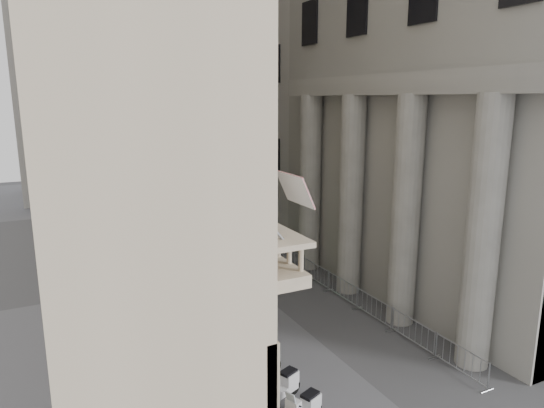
# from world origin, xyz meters

# --- Properties ---
(far_building) EXTENTS (22.00, 10.00, 30.00)m
(far_building) POSITION_xyz_m (0.00, 48.00, 15.00)
(far_building) COLOR #B0ADA6
(far_building) RESTS_ON ground
(iron_fence) EXTENTS (0.30, 28.00, 1.40)m
(iron_fence) POSITION_xyz_m (-4.30, 18.00, 0.00)
(iron_fence) COLOR black
(iron_fence) RESTS_ON ground
(blue_awning) EXTENTS (1.60, 3.00, 3.00)m
(blue_awning) POSITION_xyz_m (4.15, 26.00, 0.00)
(blue_awning) COLOR navy
(blue_awning) RESTS_ON ground
(scooter_2) EXTENTS (1.51, 1.04, 1.50)m
(scooter_2) POSITION_xyz_m (-3.24, 7.06, 0.00)
(scooter_2) COLOR silver
(scooter_2) RESTS_ON ground
(scooter_3) EXTENTS (1.51, 1.04, 1.50)m
(scooter_3) POSITION_xyz_m (-3.24, 8.46, 0.00)
(scooter_3) COLOR silver
(scooter_3) RESTS_ON ground
(scooter_4) EXTENTS (1.51, 1.04, 1.50)m
(scooter_4) POSITION_xyz_m (-3.24, 9.86, 0.00)
(scooter_4) COLOR silver
(scooter_4) RESTS_ON ground
(scooter_5) EXTENTS (1.51, 1.04, 1.50)m
(scooter_5) POSITION_xyz_m (-3.24, 11.26, 0.00)
(scooter_5) COLOR silver
(scooter_5) RESTS_ON ground
(scooter_6) EXTENTS (1.51, 1.04, 1.50)m
(scooter_6) POSITION_xyz_m (-3.24, 12.66, 0.00)
(scooter_6) COLOR silver
(scooter_6) RESTS_ON ground
(scooter_7) EXTENTS (1.51, 1.04, 1.50)m
(scooter_7) POSITION_xyz_m (-3.24, 14.06, 0.00)
(scooter_7) COLOR silver
(scooter_7) RESTS_ON ground
(scooter_8) EXTENTS (1.51, 1.04, 1.50)m
(scooter_8) POSITION_xyz_m (-3.24, 15.45, 0.00)
(scooter_8) COLOR silver
(scooter_8) RESTS_ON ground
(scooter_9) EXTENTS (1.51, 1.04, 1.50)m
(scooter_9) POSITION_xyz_m (-3.24, 16.85, 0.00)
(scooter_9) COLOR silver
(scooter_9) RESTS_ON ground
(scooter_10) EXTENTS (1.51, 1.04, 1.50)m
(scooter_10) POSITION_xyz_m (-3.24, 18.25, 0.00)
(scooter_10) COLOR silver
(scooter_10) RESTS_ON ground
(scooter_11) EXTENTS (1.51, 1.04, 1.50)m
(scooter_11) POSITION_xyz_m (-3.24, 19.65, 0.00)
(scooter_11) COLOR silver
(scooter_11) RESTS_ON ground
(scooter_12) EXTENTS (1.51, 1.04, 1.50)m
(scooter_12) POSITION_xyz_m (-3.24, 21.05, 0.00)
(scooter_12) COLOR silver
(scooter_12) RESTS_ON ground
(scooter_13) EXTENTS (1.51, 1.04, 1.50)m
(scooter_13) POSITION_xyz_m (-3.24, 22.45, 0.00)
(scooter_13) COLOR silver
(scooter_13) RESTS_ON ground
(scooter_14) EXTENTS (1.51, 1.04, 1.50)m
(scooter_14) POSITION_xyz_m (-3.24, 23.85, 0.00)
(scooter_14) COLOR silver
(scooter_14) RESTS_ON ground
(barrier_0) EXTENTS (0.60, 2.40, 1.10)m
(barrier_0) POSITION_xyz_m (3.30, 5.64, 0.00)
(barrier_0) COLOR #999CA0
(barrier_0) RESTS_ON ground
(barrier_1) EXTENTS (0.60, 2.40, 1.10)m
(barrier_1) POSITION_xyz_m (3.30, 8.14, 0.00)
(barrier_1) COLOR #999CA0
(barrier_1) RESTS_ON ground
(barrier_2) EXTENTS (0.60, 2.40, 1.10)m
(barrier_2) POSITION_xyz_m (3.30, 10.64, 0.00)
(barrier_2) COLOR #999CA0
(barrier_2) RESTS_ON ground
(barrier_3) EXTENTS (0.60, 2.40, 1.10)m
(barrier_3) POSITION_xyz_m (3.30, 13.14, 0.00)
(barrier_3) COLOR #999CA0
(barrier_3) RESTS_ON ground
(barrier_4) EXTENTS (0.60, 2.40, 1.10)m
(barrier_4) POSITION_xyz_m (3.30, 15.64, 0.00)
(barrier_4) COLOR #999CA0
(barrier_4) RESTS_ON ground
(barrier_5) EXTENTS (0.60, 2.40, 1.10)m
(barrier_5) POSITION_xyz_m (3.30, 18.14, 0.00)
(barrier_5) COLOR #999CA0
(barrier_5) RESTS_ON ground
(security_tent) EXTENTS (4.09, 4.09, 3.33)m
(security_tent) POSITION_xyz_m (-3.60, 21.27, 2.78)
(security_tent) COLOR silver
(security_tent) RESTS_ON ground
(street_lamp) EXTENTS (2.78, 0.52, 8.55)m
(street_lamp) POSITION_xyz_m (-2.17, 27.08, 5.12)
(street_lamp) COLOR gray
(street_lamp) RESTS_ON ground
(info_kiosk) EXTENTS (0.51, 0.83, 1.70)m
(info_kiosk) POSITION_xyz_m (-2.49, 19.41, 0.86)
(info_kiosk) COLOR black
(info_kiosk) RESTS_ON ground
(pedestrian_a) EXTENTS (0.79, 0.66, 1.84)m
(pedestrian_a) POSITION_xyz_m (-0.26, 25.56, 0.92)
(pedestrian_a) COLOR #100E38
(pedestrian_a) RESTS_ON ground
(pedestrian_b) EXTENTS (1.09, 0.97, 1.84)m
(pedestrian_b) POSITION_xyz_m (3.00, 25.89, 0.92)
(pedestrian_b) COLOR black
(pedestrian_b) RESTS_ON ground
(pedestrian_c) EXTENTS (1.00, 0.97, 1.73)m
(pedestrian_c) POSITION_xyz_m (-1.77, 30.62, 0.87)
(pedestrian_c) COLOR black
(pedestrian_c) RESTS_ON ground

